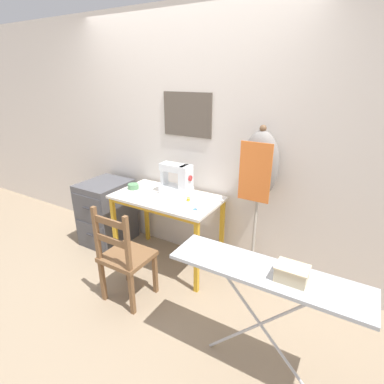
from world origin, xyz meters
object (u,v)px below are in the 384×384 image
(thread_spool_near_machine, at_px, (188,199))
(storage_box, at_px, (292,273))
(ironing_board, at_px, (265,277))
(fabric_bowl, at_px, (133,186))
(wooden_chair, at_px, (125,257))
(scissors, at_px, (197,210))
(dress_form, at_px, (259,173))
(filing_cabinet, at_px, (107,212))
(sewing_machine, at_px, (178,180))

(thread_spool_near_machine, height_order, storage_box, storage_box)
(thread_spool_near_machine, distance_m, ironing_board, 1.26)
(ironing_board, bearing_deg, fabric_bowl, 156.32)
(wooden_chair, relative_size, storage_box, 5.06)
(fabric_bowl, height_order, storage_box, storage_box)
(storage_box, bearing_deg, fabric_bowl, 157.70)
(scissors, bearing_deg, thread_spool_near_machine, 140.53)
(fabric_bowl, height_order, dress_form, dress_form)
(thread_spool_near_machine, distance_m, wooden_chair, 0.79)
(filing_cabinet, xyz_separation_m, ironing_board, (2.15, -0.75, 0.39))
(ironing_board, height_order, storage_box, storage_box)
(dress_form, bearing_deg, ironing_board, -67.74)
(sewing_machine, relative_size, thread_spool_near_machine, 8.24)
(wooden_chair, distance_m, dress_form, 1.40)
(sewing_machine, distance_m, filing_cabinet, 1.11)
(sewing_machine, relative_size, ironing_board, 0.28)
(sewing_machine, relative_size, scissors, 2.84)
(ironing_board, bearing_deg, thread_spool_near_machine, 143.19)
(wooden_chair, distance_m, ironing_board, 1.30)
(sewing_machine, height_order, filing_cabinet, sewing_machine)
(scissors, bearing_deg, dress_form, 40.75)
(filing_cabinet, xyz_separation_m, storage_box, (2.30, -0.76, 0.48))
(thread_spool_near_machine, bearing_deg, dress_form, 20.27)
(fabric_bowl, distance_m, ironing_board, 1.85)
(storage_box, bearing_deg, thread_spool_near_machine, 146.45)
(filing_cabinet, distance_m, storage_box, 2.47)
(sewing_machine, height_order, wooden_chair, sewing_machine)
(fabric_bowl, relative_size, thread_spool_near_machine, 2.81)
(storage_box, bearing_deg, dress_form, 119.05)
(wooden_chair, distance_m, storage_box, 1.47)
(thread_spool_near_machine, relative_size, ironing_board, 0.03)
(fabric_bowl, relative_size, filing_cabinet, 0.15)
(scissors, xyz_separation_m, thread_spool_near_machine, (-0.18, 0.15, 0.02))
(filing_cabinet, bearing_deg, sewing_machine, 6.49)
(filing_cabinet, xyz_separation_m, dress_form, (1.75, 0.23, 0.71))
(thread_spool_near_machine, relative_size, dress_form, 0.03)
(wooden_chair, bearing_deg, sewing_machine, 85.83)
(sewing_machine, bearing_deg, fabric_bowl, -166.89)
(fabric_bowl, xyz_separation_m, storage_box, (1.84, -0.76, 0.06))
(dress_form, bearing_deg, filing_cabinet, -172.50)
(sewing_machine, height_order, thread_spool_near_machine, sewing_machine)
(sewing_machine, height_order, fabric_bowl, sewing_machine)
(sewing_machine, distance_m, thread_spool_near_machine, 0.25)
(dress_form, bearing_deg, thread_spool_near_machine, -159.73)
(fabric_bowl, height_order, ironing_board, fabric_bowl)
(thread_spool_near_machine, bearing_deg, storage_box, -33.55)
(dress_form, bearing_deg, sewing_machine, -171.29)
(thread_spool_near_machine, relative_size, filing_cabinet, 0.05)
(dress_form, distance_m, ironing_board, 1.11)
(fabric_bowl, height_order, scissors, fabric_bowl)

